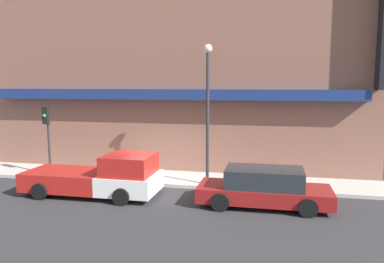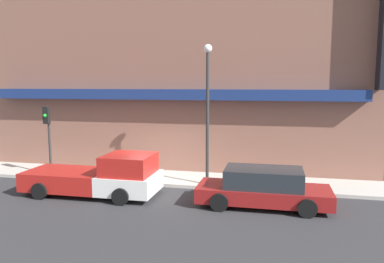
{
  "view_description": "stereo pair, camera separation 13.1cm",
  "coord_description": "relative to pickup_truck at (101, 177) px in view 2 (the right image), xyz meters",
  "views": [
    {
      "loc": [
        4.93,
        -15.22,
        4.45
      ],
      "look_at": [
        1.48,
        1.02,
        2.35
      ],
      "focal_mm": 35.0,
      "sensor_mm": 36.0,
      "label": 1
    },
    {
      "loc": [
        5.06,
        -15.19,
        4.45
      ],
      "look_at": [
        1.48,
        1.02,
        2.35
      ],
      "focal_mm": 35.0,
      "sensor_mm": 36.0,
      "label": 2
    }
  ],
  "objects": [
    {
      "name": "parked_car",
      "position": [
        6.44,
        0.0,
        -0.06
      ],
      "size": [
        4.8,
        2.05,
        1.4
      ],
      "rotation": [
        0.0,
        0.0,
        -0.01
      ],
      "color": "maroon",
      "rests_on": "ground"
    },
    {
      "name": "ground_plane",
      "position": [
        1.7,
        1.64,
        -0.75
      ],
      "size": [
        80.0,
        80.0,
        0.0
      ],
      "primitive_type": "plane",
      "color": "#2D2D30"
    },
    {
      "name": "street_lamp",
      "position": [
        4.0,
        2.03,
        3.08
      ],
      "size": [
        0.36,
        0.36,
        5.95
      ],
      "color": "#2D2D2D",
      "rests_on": "sidewalk"
    },
    {
      "name": "sidewalk",
      "position": [
        1.7,
        2.92,
        -0.67
      ],
      "size": [
        36.0,
        2.55,
        0.15
      ],
      "color": "#B7B2A8",
      "rests_on": "ground"
    },
    {
      "name": "pickup_truck",
      "position": [
        0.0,
        0.0,
        0.0
      ],
      "size": [
        5.43,
        2.28,
        1.71
      ],
      "rotation": [
        0.0,
        0.0,
        0.03
      ],
      "color": "white",
      "rests_on": "ground"
    },
    {
      "name": "fire_hydrant",
      "position": [
        0.84,
        2.25,
        -0.29
      ],
      "size": [
        0.22,
        0.22,
        0.63
      ],
      "color": "yellow",
      "rests_on": "sidewalk"
    },
    {
      "name": "building",
      "position": [
        1.71,
        5.68,
        5.17
      ],
      "size": [
        19.8,
        3.8,
        11.86
      ],
      "color": "brown",
      "rests_on": "ground"
    },
    {
      "name": "traffic_light",
      "position": [
        -3.65,
        2.08,
        1.65
      ],
      "size": [
        0.28,
        0.42,
        3.26
      ],
      "color": "#2D2D2D",
      "rests_on": "sidewalk"
    }
  ]
}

